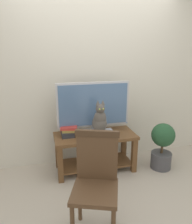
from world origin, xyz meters
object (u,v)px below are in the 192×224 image
wooden_chair (96,177)px  potted_plant (162,144)px  tv_stand (95,146)px  cat (100,120)px  tv (93,106)px  book_stack (69,132)px  media_box (99,134)px

wooden_chair → potted_plant: size_ratio=1.44×
tv_stand → cat: bearing=-72.3°
cat → wooden_chair: 1.03m
tv → wooden_chair: tv is taller
cat → book_stack: size_ratio=1.86×
tv_stand → wooden_chair: 1.12m
media_box → book_stack: size_ratio=1.64×
tv → potted_plant: tv is taller
media_box → potted_plant: bearing=-6.1°
tv_stand → wooden_chair: wooden_chair is taller
media_box → potted_plant: size_ratio=0.58×
tv_stand → tv: tv is taller
media_box → potted_plant: 0.95m
tv_stand → media_box: (0.04, -0.10, 0.22)m
potted_plant → cat: bearing=174.7°
tv → cat: tv is taller
book_stack → wooden_chair: bearing=-84.5°
media_box → book_stack: book_stack is taller
media_box → wooden_chair: bearing=-107.1°
tv_stand → wooden_chair: bearing=-103.8°
tv_stand → book_stack: bearing=175.6°
wooden_chair → book_stack: 1.11m
cat → wooden_chair: cat is taller
media_box → book_stack: 0.42m
book_stack → potted_plant: bearing=-9.7°
tv_stand → potted_plant: 0.98m
book_stack → potted_plant: potted_plant is taller
tv → book_stack: tv is taller
tv → media_box: 0.41m
cat → tv_stand: bearing=107.7°
book_stack → cat: bearing=-19.4°
tv → potted_plant: (0.96, -0.30, -0.57)m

